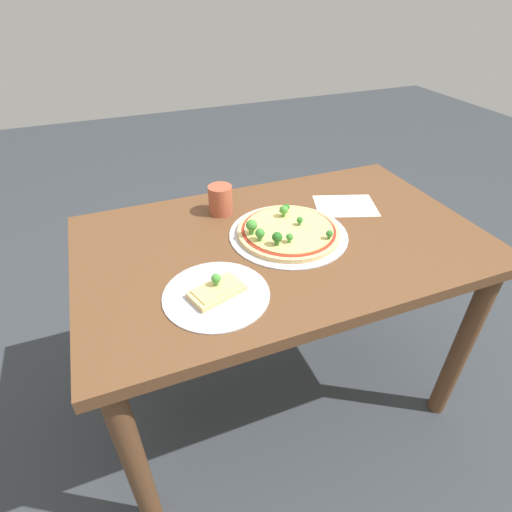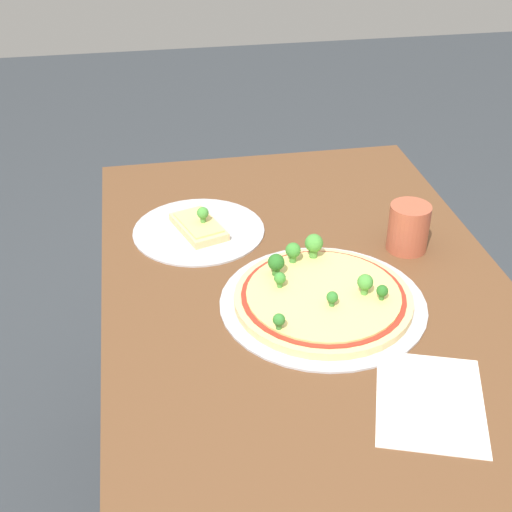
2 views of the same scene
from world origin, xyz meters
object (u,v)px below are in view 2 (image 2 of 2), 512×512
pizza_tray_whole (322,297)px  drinking_cup (409,228)px  dining_table (311,342)px  pizza_tray_slice (199,228)px

pizza_tray_whole → drinking_cup: bearing=125.1°
dining_table → pizza_tray_slice: bearing=-146.2°
pizza_tray_slice → drinking_cup: 0.42m
pizza_tray_slice → drinking_cup: bearing=71.0°
pizza_tray_whole → pizza_tray_slice: 0.34m
dining_table → pizza_tray_slice: 0.33m
pizza_tray_whole → drinking_cup: (-0.15, 0.21, 0.03)m
pizza_tray_whole → dining_table: bearing=-152.4°
pizza_tray_slice → pizza_tray_whole: bearing=33.4°
pizza_tray_whole → pizza_tray_slice: size_ratio=1.35×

